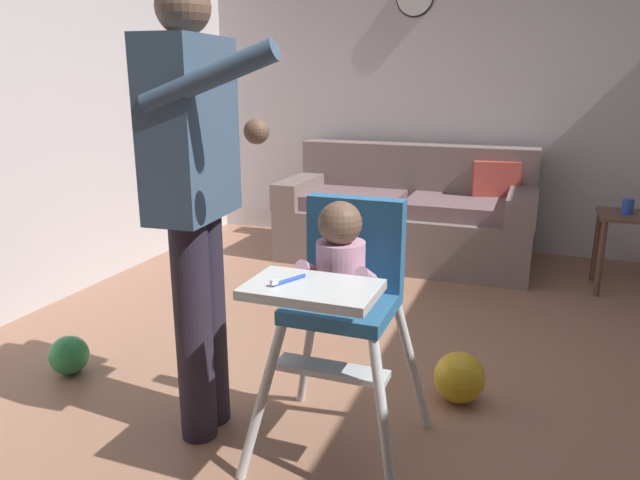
% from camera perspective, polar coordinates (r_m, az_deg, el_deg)
% --- Properties ---
extents(ground, '(6.12, 6.82, 0.10)m').
position_cam_1_polar(ground, '(2.74, 6.56, -15.82)').
color(ground, '#A07056').
extents(wall_far, '(5.32, 0.06, 2.78)m').
position_cam_1_polar(wall_far, '(4.96, 14.83, 15.17)').
color(wall_far, silver).
rests_on(wall_far, ground).
extents(wall_left, '(0.06, 5.82, 2.78)m').
position_cam_1_polar(wall_left, '(3.83, -27.91, 14.03)').
color(wall_left, silver).
rests_on(wall_left, ground).
extents(couch, '(1.89, 0.86, 0.86)m').
position_cam_1_polar(couch, '(4.62, 8.49, 2.27)').
color(couch, slate).
rests_on(couch, ground).
extents(high_chair, '(0.61, 0.73, 0.97)m').
position_cam_1_polar(high_chair, '(2.07, 2.17, -4.02)').
color(high_chair, white).
rests_on(high_chair, ground).
extents(adult_standing, '(0.54, 0.50, 1.69)m').
position_cam_1_polar(adult_standing, '(2.19, -11.97, 4.39)').
color(adult_standing, '#2A2431').
rests_on(adult_standing, ground).
extents(toy_ball, '(0.22, 0.22, 0.22)m').
position_cam_1_polar(toy_ball, '(2.70, 13.33, -12.80)').
color(toy_ball, gold).
rests_on(toy_ball, ground).
extents(toy_ball_second, '(0.19, 0.19, 0.19)m').
position_cam_1_polar(toy_ball_second, '(3.10, -23.12, -10.20)').
color(toy_ball_second, green).
rests_on(toy_ball_second, ground).
extents(side_table, '(0.40, 0.40, 0.52)m').
position_cam_1_polar(side_table, '(4.32, 27.75, 0.39)').
color(side_table, brown).
rests_on(side_table, ground).
extents(sippy_cup, '(0.07, 0.07, 0.10)m').
position_cam_1_polar(sippy_cup, '(4.28, 27.65, 2.89)').
color(sippy_cup, '#284CB7').
rests_on(sippy_cup, side_table).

